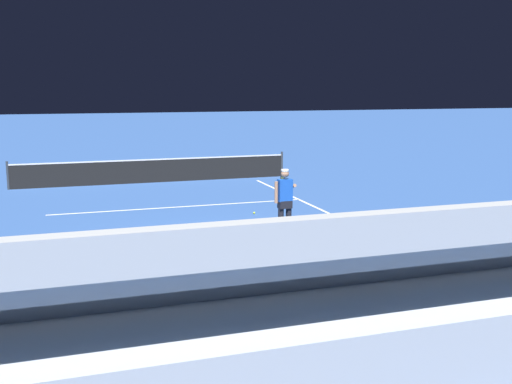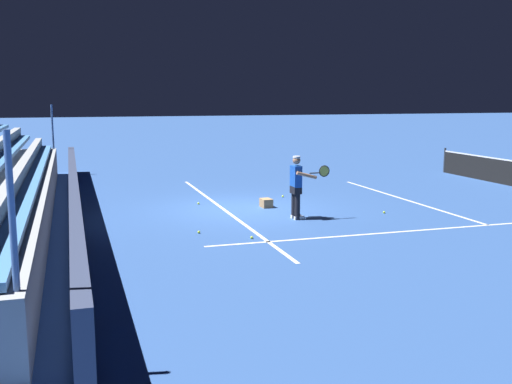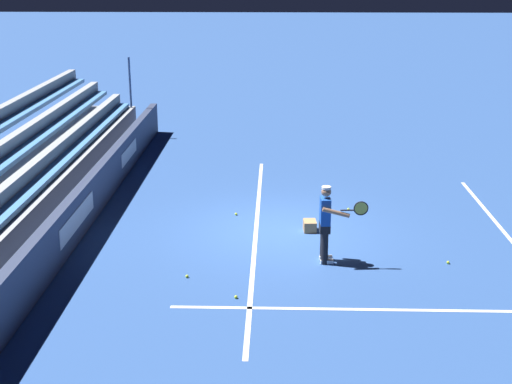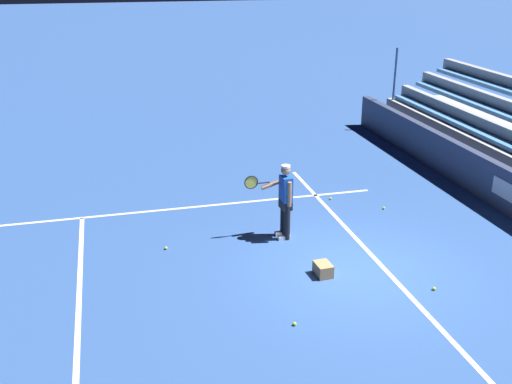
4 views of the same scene
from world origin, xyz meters
name	(u,v)px [view 1 (image 1 of 4)]	position (x,y,z in m)	size (l,w,h in m)	color
ground_plane	(226,250)	(0.00, 0.00, 0.00)	(160.00, 160.00, 0.00)	#2D5193
court_baseline_white	(232,256)	(0.00, -0.50, 0.00)	(12.00, 0.10, 0.01)	white
court_sideline_white	(316,208)	(4.11, 4.00, 0.00)	(0.10, 12.00, 0.01)	white
court_service_line_white	(180,207)	(0.00, 5.50, 0.00)	(8.22, 0.10, 0.01)	white
back_wall_sponsor_board	(303,291)	(-0.01, -4.70, 0.55)	(20.96, 0.25, 1.10)	#384260
bleacher_stand	(358,323)	(0.00, -6.53, 0.73)	(19.92, 2.40, 2.95)	#9EA3A8
tennis_player	(285,201)	(1.88, 1.06, 0.89)	(0.58, 1.00, 1.71)	black
ball_box_cardboard	(218,237)	(0.01, 0.80, 0.13)	(0.40, 0.30, 0.26)	#A87F51
tennis_ball_far_left	(150,235)	(-1.52, 1.89, 0.03)	(0.07, 0.07, 0.07)	#CCE533
tennis_ball_toward_net	(382,244)	(3.72, -0.78, 0.03)	(0.07, 0.07, 0.07)	#CCE533
tennis_ball_midcourt	(191,265)	(-1.06, -1.04, 0.03)	(0.07, 0.07, 0.07)	#CCE533
tennis_ball_far_right	(370,259)	(2.79, -1.84, 0.03)	(0.07, 0.07, 0.07)	#CCE533
tennis_ball_stray_back	(254,213)	(1.92, 3.71, 0.03)	(0.07, 0.07, 0.07)	#CCE533
tennis_net	(154,170)	(0.00, 10.80, 0.49)	(11.09, 0.09, 1.07)	#33383D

